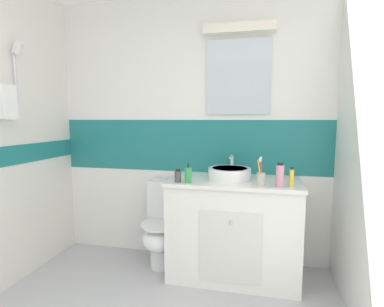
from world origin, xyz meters
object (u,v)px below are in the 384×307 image
(lotion_bottle_short, at_px, (178,176))
(toothpaste_tube_upright, at_px, (292,178))
(sink_basin, at_px, (230,173))
(toilet, at_px, (164,227))
(soap_dispenser, at_px, (188,175))
(toothbrush_cup, at_px, (261,178))
(mouthwash_bottle, at_px, (280,175))

(lotion_bottle_short, relative_size, toothpaste_tube_upright, 0.70)
(lotion_bottle_short, distance_m, toothpaste_tube_upright, 0.88)
(sink_basin, xyz_separation_m, lotion_bottle_short, (-0.40, -0.21, -0.00))
(sink_basin, bearing_deg, toilet, 175.37)
(soap_dispenser, height_order, lotion_bottle_short, soap_dispenser)
(toothbrush_cup, xyz_separation_m, lotion_bottle_short, (-0.65, -0.00, -0.01))
(mouthwash_bottle, bearing_deg, lotion_bottle_short, 179.91)
(toilet, height_order, lotion_bottle_short, lotion_bottle_short)
(toilet, xyz_separation_m, lotion_bottle_short, (0.21, -0.26, 0.53))
(lotion_bottle_short, xyz_separation_m, mouthwash_bottle, (0.79, -0.00, 0.04))
(sink_basin, xyz_separation_m, toothpaste_tube_upright, (0.48, -0.20, 0.02))
(soap_dispenser, height_order, mouthwash_bottle, mouthwash_bottle)
(mouthwash_bottle, relative_size, toothpaste_tube_upright, 1.20)
(sink_basin, xyz_separation_m, toothbrush_cup, (0.26, -0.21, 0.01))
(toothpaste_tube_upright, bearing_deg, mouthwash_bottle, -173.60)
(toothpaste_tube_upright, bearing_deg, sink_basin, 157.62)
(soap_dispenser, distance_m, toothpaste_tube_upright, 0.79)
(toilet, distance_m, toothbrush_cup, 1.05)
(lotion_bottle_short, bearing_deg, sink_basin, 27.43)
(soap_dispenser, bearing_deg, toilet, 138.39)
(mouthwash_bottle, bearing_deg, toothbrush_cup, 178.93)
(mouthwash_bottle, bearing_deg, toilet, 165.63)
(soap_dispenser, xyz_separation_m, mouthwash_bottle, (0.71, 0.00, 0.03))
(soap_dispenser, relative_size, lotion_bottle_short, 1.50)
(lotion_bottle_short, bearing_deg, toilet, 129.09)
(sink_basin, relative_size, toilet, 0.51)
(toothpaste_tube_upright, bearing_deg, soap_dispenser, -178.95)
(toilet, xyz_separation_m, soap_dispenser, (0.29, -0.26, 0.55))
(sink_basin, bearing_deg, lotion_bottle_short, -152.57)
(toilet, distance_m, lotion_bottle_short, 0.63)
(toilet, bearing_deg, mouthwash_bottle, -14.37)
(toothbrush_cup, relative_size, lotion_bottle_short, 2.06)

